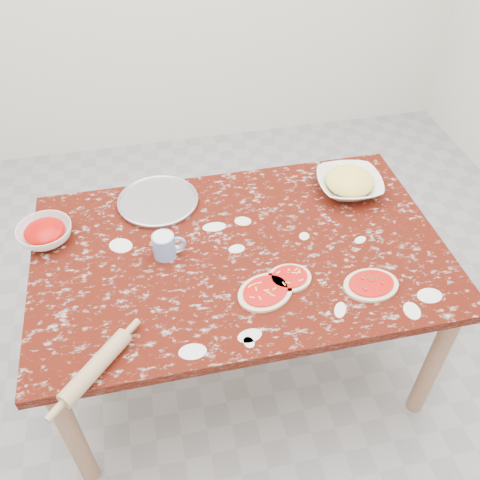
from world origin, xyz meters
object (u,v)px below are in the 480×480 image
at_px(cheese_bowl, 349,184).
at_px(flour_mug, 165,245).
at_px(sauce_bowl, 45,234).
at_px(pizza_tray, 158,201).
at_px(worktable, 240,264).
at_px(rolling_pin, 96,367).

bearing_deg(cheese_bowl, flour_mug, -164.58).
bearing_deg(sauce_bowl, pizza_tray, 16.85).
distance_m(worktable, cheese_bowl, 0.62).
bearing_deg(flour_mug, cheese_bowl, 15.42).
height_order(worktable, sauce_bowl, sauce_bowl).
bearing_deg(flour_mug, pizza_tray, 89.77).
distance_m(sauce_bowl, cheese_bowl, 1.29).
height_order(flour_mug, rolling_pin, flour_mug).
xyz_separation_m(sauce_bowl, rolling_pin, (0.19, -0.66, -0.01)).
distance_m(cheese_bowl, rolling_pin, 1.30).
bearing_deg(worktable, sauce_bowl, 163.75).
distance_m(sauce_bowl, flour_mug, 0.49).
relative_size(worktable, pizza_tray, 4.72).
distance_m(worktable, flour_mug, 0.32).
bearing_deg(flour_mug, rolling_pin, -119.76).
bearing_deg(sauce_bowl, worktable, -16.25).
height_order(worktable, flour_mug, flour_mug).
distance_m(sauce_bowl, rolling_pin, 0.68).
bearing_deg(cheese_bowl, worktable, -154.58).
bearing_deg(rolling_pin, cheese_bowl, 32.45).
xyz_separation_m(worktable, pizza_tray, (-0.28, 0.35, 0.09)).
bearing_deg(worktable, cheese_bowl, 25.42).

